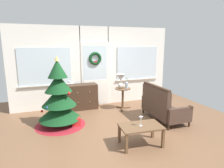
{
  "coord_description": "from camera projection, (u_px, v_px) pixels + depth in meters",
  "views": [
    {
      "loc": [
        -1.61,
        -4.06,
        2.03
      ],
      "look_at": [
        0.05,
        0.55,
        1.0
      ],
      "focal_mm": 31.31,
      "sensor_mm": 36.0,
      "label": 1
    }
  ],
  "objects": [
    {
      "name": "gift_box",
      "position": [
        76.0,
        122.0,
        4.85
      ],
      "size": [
        0.21,
        0.19,
        0.21
      ],
      "primitive_type": "cube",
      "color": "red",
      "rests_on": "ground"
    },
    {
      "name": "settee_sofa",
      "position": [
        161.0,
        106.0,
        5.2
      ],
      "size": [
        0.72,
        1.36,
        0.96
      ],
      "color": "#3D281C",
      "rests_on": "ground"
    },
    {
      "name": "dresser_cabinet",
      "position": [
        82.0,
        97.0,
        6.1
      ],
      "size": [
        0.9,
        0.45,
        0.78
      ],
      "color": "#3D281C",
      "rests_on": "ground"
    },
    {
      "name": "coffee_table",
      "position": [
        141.0,
        128.0,
        3.91
      ],
      "size": [
        0.88,
        0.58,
        0.42
      ],
      "color": "brown",
      "rests_on": "ground"
    },
    {
      "name": "side_table",
      "position": [
        123.0,
        94.0,
        6.07
      ],
      "size": [
        0.5,
        0.48,
        0.66
      ],
      "color": "brown",
      "rests_on": "ground"
    },
    {
      "name": "table_lamp",
      "position": [
        121.0,
        79.0,
        5.99
      ],
      "size": [
        0.28,
        0.28,
        0.44
      ],
      "color": "silver",
      "rests_on": "side_table"
    },
    {
      "name": "flower_vase",
      "position": [
        127.0,
        85.0,
        5.99
      ],
      "size": [
        0.11,
        0.1,
        0.35
      ],
      "color": "#99ADBC",
      "rests_on": "side_table"
    },
    {
      "name": "wine_glass",
      "position": [
        141.0,
        119.0,
        3.86
      ],
      "size": [
        0.08,
        0.08,
        0.2
      ],
      "color": "silver",
      "rests_on": "coffee_table"
    },
    {
      "name": "back_wall_with_door",
      "position": [
        95.0,
        67.0,
        6.34
      ],
      "size": [
        5.2,
        0.19,
        2.55
      ],
      "color": "white",
      "rests_on": "ground"
    },
    {
      "name": "ground_plane",
      "position": [
        118.0,
        129.0,
        4.69
      ],
      "size": [
        6.76,
        6.76,
        0.0
      ],
      "primitive_type": "plane",
      "color": "brown"
    },
    {
      "name": "christmas_tree",
      "position": [
        59.0,
        101.0,
        4.81
      ],
      "size": [
        1.25,
        1.25,
        1.74
      ],
      "color": "#4C331E",
      "rests_on": "ground"
    }
  ]
}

